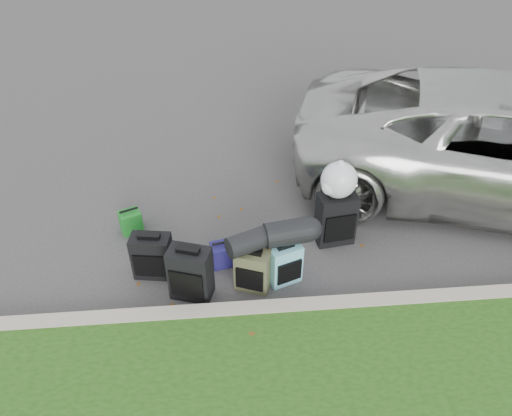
{
  "coord_description": "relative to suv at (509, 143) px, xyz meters",
  "views": [
    {
      "loc": [
        -0.5,
        -4.55,
        4.28
      ],
      "look_at": [
        -0.1,
        0.2,
        0.55
      ],
      "focal_mm": 35.0,
      "sensor_mm": 36.0,
      "label": 1
    }
  ],
  "objects": [
    {
      "name": "suitcase_olive",
      "position": [
        -3.62,
        -1.59,
        -0.54
      ],
      "size": [
        0.44,
        0.36,
        0.52
      ],
      "primitive_type": "cube",
      "rotation": [
        0.0,
        0.0,
        -0.36
      ],
      "color": "#3C3D26",
      "rests_on": "ground"
    },
    {
      "name": "tote_navy",
      "position": [
        -3.95,
        -1.18,
        -0.65
      ],
      "size": [
        0.31,
        0.27,
        0.29
      ],
      "primitive_type": "cube",
      "rotation": [
        0.0,
        0.0,
        0.22
      ],
      "color": "navy",
      "rests_on": "ground"
    },
    {
      "name": "ground",
      "position": [
        -3.42,
        -1.03,
        -0.8
      ],
      "size": [
        120.0,
        120.0,
        0.0
      ],
      "primitive_type": "plane",
      "color": "#383535",
      "rests_on": "ground"
    },
    {
      "name": "duffel_right",
      "position": [
        -3.21,
        -1.44,
        -0.14
      ],
      "size": [
        0.56,
        0.37,
        0.29
      ],
      "primitive_type": "cylinder",
      "rotation": [
        0.0,
        1.57,
        0.16
      ],
      "color": "black",
      "rests_on": "suitcase_teal"
    },
    {
      "name": "suitcase_large_black_left",
      "position": [
        -4.31,
        -1.65,
        -0.47
      ],
      "size": [
        0.51,
        0.4,
        0.65
      ],
      "primitive_type": "cube",
      "rotation": [
        0.0,
        0.0,
        -0.31
      ],
      "color": "black",
      "rests_on": "ground"
    },
    {
      "name": "duffel_left",
      "position": [
        -3.67,
        -1.55,
        -0.15
      ],
      "size": [
        0.52,
        0.4,
        0.25
      ],
      "primitive_type": "cylinder",
      "rotation": [
        0.0,
        1.57,
        0.4
      ],
      "color": "black",
      "rests_on": "suitcase_olive"
    },
    {
      "name": "suitcase_small_black",
      "position": [
        -4.76,
        -1.29,
        -0.52
      ],
      "size": [
        0.48,
        0.31,
        0.56
      ],
      "primitive_type": "cube",
      "rotation": [
        0.0,
        0.0,
        -0.15
      ],
      "color": "black",
      "rests_on": "ground"
    },
    {
      "name": "tote_green",
      "position": [
        -5.12,
        -0.47,
        -0.65
      ],
      "size": [
        0.33,
        0.3,
        0.3
      ],
      "primitive_type": "cube",
      "rotation": [
        0.0,
        0.0,
        0.4
      ],
      "color": "#197421",
      "rests_on": "ground"
    },
    {
      "name": "suv",
      "position": [
        0.0,
        0.0,
        0.0
      ],
      "size": [
        6.3,
        4.31,
        1.6
      ],
      "primitive_type": "imported",
      "rotation": [
        0.0,
        0.0,
        1.25
      ],
      "color": "#B7B7B2",
      "rests_on": "ground"
    },
    {
      "name": "suitcase_teal",
      "position": [
        -3.25,
        -1.52,
        -0.54
      ],
      "size": [
        0.42,
        0.33,
        0.52
      ],
      "primitive_type": "cube",
      "rotation": [
        0.0,
        0.0,
        0.35
      ],
      "color": "#5696AA",
      "rests_on": "ground"
    },
    {
      "name": "curb",
      "position": [
        -3.42,
        -2.03,
        -0.72
      ],
      "size": [
        120.0,
        0.18,
        0.15
      ],
      "primitive_type": "cube",
      "color": "#9E937F",
      "rests_on": "ground"
    },
    {
      "name": "suitcase_large_black_right",
      "position": [
        -2.52,
        -0.87,
        -0.45
      ],
      "size": [
        0.5,
        0.34,
        0.7
      ],
      "primitive_type": "cube",
      "rotation": [
        0.0,
        0.0,
        0.14
      ],
      "color": "black",
      "rests_on": "ground"
    },
    {
      "name": "trash_bag",
      "position": [
        -2.54,
        -0.84,
        0.12
      ],
      "size": [
        0.43,
        0.43,
        0.43
      ],
      "primitive_type": "sphere",
      "color": "silver",
      "rests_on": "suitcase_large_black_right"
    }
  ]
}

